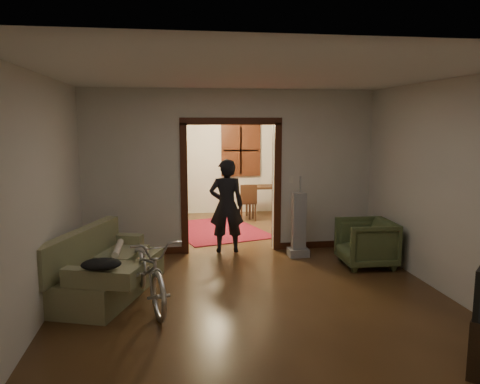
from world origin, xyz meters
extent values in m
cube|color=#362111|center=(0.00, 0.00, 0.00)|extent=(5.00, 8.50, 0.01)
cube|color=white|center=(0.00, 0.00, 2.80)|extent=(5.00, 8.50, 0.01)
cube|color=beige|center=(0.00, 4.25, 1.40)|extent=(5.00, 0.02, 2.80)
cube|color=beige|center=(-2.50, 0.00, 1.40)|extent=(0.02, 8.50, 2.80)
cube|color=beige|center=(2.50, 0.00, 1.40)|extent=(0.02, 8.50, 2.80)
cube|color=beige|center=(0.00, 0.75, 1.40)|extent=(5.00, 0.14, 2.80)
cube|color=#36170C|center=(0.00, 0.75, 1.10)|extent=(1.74, 0.20, 2.32)
cube|color=black|center=(0.70, 4.21, 1.55)|extent=(0.98, 0.06, 1.28)
sphere|color=#FFE0A5|center=(0.00, 2.50, 2.35)|extent=(0.24, 0.24, 0.24)
cube|color=silver|center=(1.05, 0.68, 1.25)|extent=(0.08, 0.01, 0.12)
cube|color=#6C6F4A|center=(-1.87, -1.09, 0.43)|extent=(1.43, 2.06, 0.87)
cylinder|color=beige|center=(-1.77, -0.79, 0.53)|extent=(0.09, 0.73, 0.09)
ellipsoid|color=black|center=(-1.82, -2.00, 0.68)|extent=(0.44, 0.33, 0.13)
imported|color=silver|center=(-1.33, -1.52, 0.45)|extent=(1.00, 1.80, 0.89)
imported|color=#47542F|center=(1.98, -0.45, 0.37)|extent=(0.84, 0.82, 0.74)
cube|color=gray|center=(1.07, 0.22, 0.54)|extent=(0.37, 0.31, 1.09)
imported|color=black|center=(-0.09, 0.69, 0.81)|extent=(0.61, 0.42, 1.63)
cube|color=maroon|center=(-0.11, 2.32, 0.01)|extent=(2.28, 2.64, 0.02)
cube|color=#272F1C|center=(-1.41, 3.70, 0.94)|extent=(1.06, 0.81, 1.89)
sphere|color=#1E5972|center=(-1.41, 3.70, 1.94)|extent=(0.30, 0.30, 0.30)
cube|color=black|center=(1.22, 3.50, 0.37)|extent=(1.00, 0.56, 0.74)
cube|color=black|center=(0.70, 3.23, 0.42)|extent=(0.41, 0.41, 0.84)
camera|label=1|loc=(-1.04, -7.21, 2.25)|focal=35.00mm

